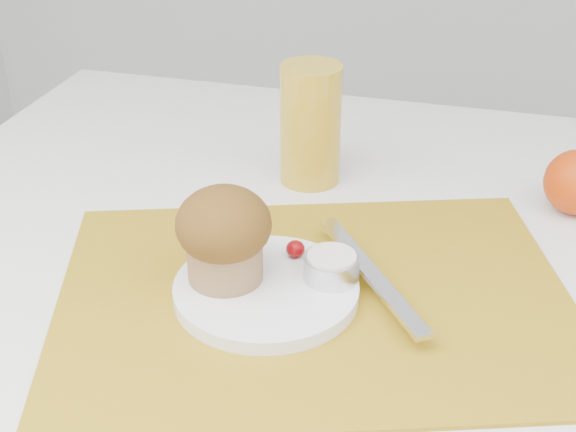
# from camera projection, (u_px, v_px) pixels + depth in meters

# --- Properties ---
(placemat) EXTENTS (0.59, 0.51, 0.00)m
(placemat) POSITION_uv_depth(u_px,v_px,m) (314.00, 297.00, 0.78)
(placemat) COLOR #AA8317
(placemat) RESTS_ON table
(plate) EXTENTS (0.19, 0.19, 0.01)m
(plate) POSITION_uv_depth(u_px,v_px,m) (266.00, 290.00, 0.77)
(plate) COLOR white
(plate) RESTS_ON placemat
(ramekin) EXTENTS (0.06, 0.06, 0.02)m
(ramekin) POSITION_uv_depth(u_px,v_px,m) (331.00, 267.00, 0.77)
(ramekin) COLOR silver
(ramekin) RESTS_ON plate
(cream) EXTENTS (0.06, 0.06, 0.01)m
(cream) POSITION_uv_depth(u_px,v_px,m) (332.00, 257.00, 0.77)
(cream) COLOR white
(cream) RESTS_ON ramekin
(raspberry_near) EXTENTS (0.02, 0.02, 0.02)m
(raspberry_near) POSITION_uv_depth(u_px,v_px,m) (295.00, 249.00, 0.81)
(raspberry_near) COLOR #5A0203
(raspberry_near) RESTS_ON plate
(raspberry_far) EXTENTS (0.02, 0.02, 0.02)m
(raspberry_far) POSITION_uv_depth(u_px,v_px,m) (315.00, 259.00, 0.79)
(raspberry_far) COLOR #62020D
(raspberry_far) RESTS_ON plate
(butter_knife) EXTENTS (0.14, 0.18, 0.01)m
(butter_knife) POSITION_uv_depth(u_px,v_px,m) (371.00, 273.00, 0.78)
(butter_knife) COLOR silver
(butter_knife) RESTS_ON plate
(juice_glass) EXTENTS (0.09, 0.09, 0.15)m
(juice_glass) POSITION_uv_depth(u_px,v_px,m) (310.00, 125.00, 0.97)
(juice_glass) COLOR gold
(juice_glass) RESTS_ON table
(muffin) EXTENTS (0.09, 0.09, 0.10)m
(muffin) POSITION_uv_depth(u_px,v_px,m) (224.00, 234.00, 0.76)
(muffin) COLOR #9D764C
(muffin) RESTS_ON plate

